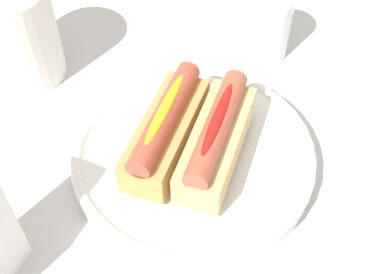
% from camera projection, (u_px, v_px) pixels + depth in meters
% --- Properties ---
extents(ground_plane, '(2.40, 2.40, 0.00)m').
position_uv_depth(ground_plane, '(190.00, 172.00, 0.61)').
color(ground_plane, beige).
extents(serving_bowl, '(0.27, 0.27, 0.03)m').
position_uv_depth(serving_bowl, '(192.00, 157.00, 0.60)').
color(serving_bowl, white).
rests_on(serving_bowl, ground_plane).
extents(hotdog_front, '(0.16, 0.08, 0.06)m').
position_uv_depth(hotdog_front, '(216.00, 139.00, 0.56)').
color(hotdog_front, '#DBB270').
rests_on(hotdog_front, serving_bowl).
extents(hotdog_back, '(0.16, 0.07, 0.06)m').
position_uv_depth(hotdog_back, '(168.00, 126.00, 0.57)').
color(hotdog_back, tan).
rests_on(hotdog_back, serving_bowl).
extents(water_glass, '(0.07, 0.07, 0.09)m').
position_uv_depth(water_glass, '(265.00, 28.00, 0.71)').
color(water_glass, white).
rests_on(water_glass, ground_plane).
extents(paper_towel_roll, '(0.11, 0.11, 0.13)m').
position_uv_depth(paper_towel_roll, '(14.00, 34.00, 0.66)').
color(paper_towel_roll, white).
rests_on(paper_towel_roll, ground_plane).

